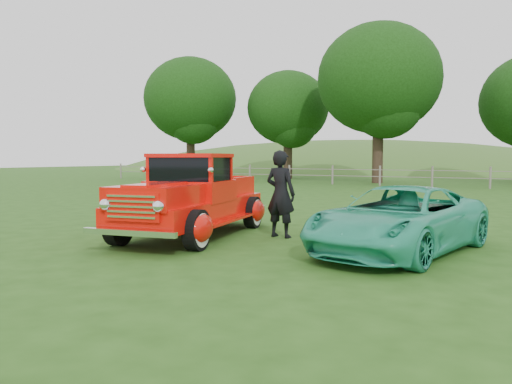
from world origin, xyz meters
The scene contains 9 objects.
ground centered at (0.00, 0.00, 0.00)m, with size 140.00×140.00×0.00m, color #244C14.
distant_hills centered at (-4.08, 59.46, -4.55)m, with size 116.00×60.00×18.00m.
fence_line centered at (0.00, 22.00, 0.60)m, with size 48.00×0.12×1.20m.
tree_far_west centered at (-20.00, 26.00, 6.49)m, with size 7.60×7.60×9.93m.
tree_mid_west centered at (-12.00, 28.00, 5.55)m, with size 6.40×6.40×8.46m.
tree_near_west centered at (-4.00, 25.00, 6.80)m, with size 8.00×8.00×10.42m.
red_pickup centered at (-1.31, 1.02, 0.80)m, with size 2.88×5.22×1.78m.
teal_sedan centered at (3.05, 1.30, 0.59)m, with size 1.97×4.28×1.19m, color #2CB089.
man centered at (0.42, 1.80, 0.93)m, with size 0.67×0.44×1.85m, color black.
Camera 1 is at (5.13, -7.64, 1.70)m, focal length 35.00 mm.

